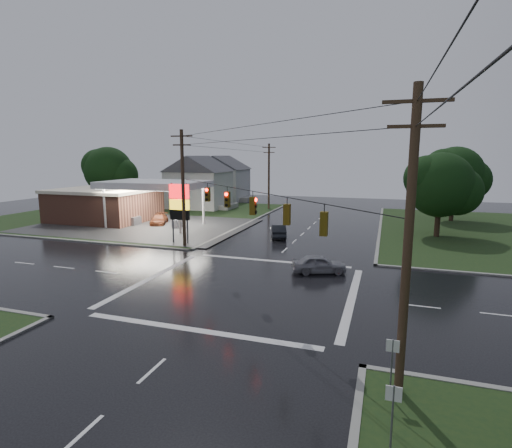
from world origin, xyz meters
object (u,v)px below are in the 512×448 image
(utility_pole_nw, at_px, (183,187))
(car_north, at_px, (278,231))
(utility_pole_n, at_px, (269,175))
(pylon_sign, at_px, (179,204))
(house_near, at_px, (199,181))
(utility_pole_se, at_px, (408,242))
(house_far, at_px, (222,177))
(car_crossing, at_px, (319,264))
(tree_ne_far, at_px, (456,175))
(tree_ne_near, at_px, (442,185))
(tree_nw_behind, at_px, (109,171))
(car_pump, at_px, (159,219))
(gas_station, at_px, (112,202))

(utility_pole_nw, bearing_deg, car_north, 43.56)
(utility_pole_n, relative_size, car_north, 2.49)
(pylon_sign, bearing_deg, house_near, 112.28)
(car_north, bearing_deg, utility_pole_se, 95.64)
(house_far, relative_size, car_crossing, 2.75)
(pylon_sign, bearing_deg, car_north, 35.72)
(utility_pole_n, relative_size, tree_ne_far, 1.07)
(utility_pole_se, bearing_deg, car_crossing, 110.32)
(utility_pole_se, xyz_separation_m, car_crossing, (-5.31, 14.33, -5.04))
(utility_pole_nw, relative_size, tree_ne_far, 1.12)
(tree_ne_near, relative_size, car_crossing, 2.24)
(tree_nw_behind, bearing_deg, car_pump, -34.14)
(utility_pole_nw, height_order, utility_pole_se, same)
(house_near, height_order, tree_ne_near, tree_ne_near)
(house_far, height_order, tree_ne_far, tree_ne_far)
(gas_station, distance_m, car_north, 23.87)
(gas_station, distance_m, tree_ne_near, 40.00)
(pylon_sign, xyz_separation_m, car_pump, (-8.07, 9.14, -3.37))
(house_far, xyz_separation_m, car_north, (19.86, -31.45, -3.71))
(tree_nw_behind, bearing_deg, pylon_sign, -39.87)
(gas_station, distance_m, utility_pole_se, 45.83)
(house_near, bearing_deg, pylon_sign, -67.72)
(utility_pole_se, bearing_deg, utility_pole_nw, 135.00)
(tree_nw_behind, bearing_deg, tree_ne_far, 4.49)
(tree_ne_near, height_order, tree_ne_far, tree_ne_far)
(pylon_sign, height_order, tree_nw_behind, tree_nw_behind)
(utility_pole_se, distance_m, tree_ne_near, 31.83)
(utility_pole_se, relative_size, tree_ne_far, 1.12)
(gas_station, xyz_separation_m, car_pump, (7.10, -0.06, -1.91))
(house_near, distance_m, house_far, 12.04)
(utility_pole_n, relative_size, house_near, 0.95)
(utility_pole_n, bearing_deg, tree_ne_far, -8.55)
(house_near, bearing_deg, utility_pole_n, 9.91)
(pylon_sign, xyz_separation_m, utility_pole_se, (20.00, -20.00, 1.71))
(tree_nw_behind, bearing_deg, tree_ne_near, -9.47)
(car_crossing, bearing_deg, car_north, 7.99)
(tree_ne_near, bearing_deg, pylon_sign, -154.99)
(utility_pole_nw, height_order, house_near, utility_pole_nw)
(utility_pole_n, bearing_deg, pylon_sign, -92.08)
(pylon_sign, bearing_deg, tree_ne_far, 40.35)
(house_far, xyz_separation_m, tree_ne_near, (36.09, -26.01, 1.16))
(pylon_sign, distance_m, car_north, 10.88)
(gas_station, height_order, house_far, house_far)
(tree_nw_behind, relative_size, car_crossing, 2.49)
(gas_station, bearing_deg, utility_pole_se, -39.70)
(pylon_sign, distance_m, car_crossing, 16.10)
(tree_ne_far, distance_m, car_crossing, 32.38)
(house_near, height_order, house_far, same)
(utility_pole_nw, distance_m, utility_pole_n, 28.50)
(tree_ne_far, height_order, car_pump, tree_ne_far)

